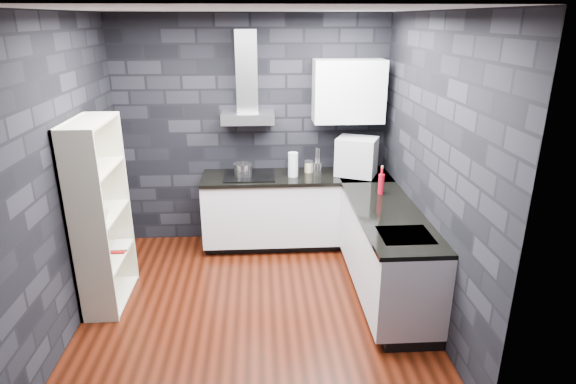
{
  "coord_description": "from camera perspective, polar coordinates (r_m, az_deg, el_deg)",
  "views": [
    {
      "loc": [
        0.07,
        -4.05,
        2.64
      ],
      "look_at": [
        0.35,
        0.45,
        1.0
      ],
      "focal_mm": 30.0,
      "sensor_mm": 36.0,
      "label": 1
    }
  ],
  "objects": [
    {
      "name": "wall_right",
      "position": [
        4.52,
        16.73,
        2.56
      ],
      "size": [
        0.05,
        3.2,
        2.7
      ],
      "primitive_type": "cube",
      "color": "black",
      "rests_on": "ground"
    },
    {
      "name": "glass_vase",
      "position": [
        5.55,
        0.6,
        3.27
      ],
      "size": [
        0.14,
        0.14,
        0.28
      ],
      "primitive_type": "cylinder",
      "rotation": [
        0.0,
        0.0,
        -0.31
      ],
      "color": "silver",
      "rests_on": "counter_back_top"
    },
    {
      "name": "sink_rim",
      "position": [
        4.23,
        13.75,
        -5.02
      ],
      "size": [
        0.44,
        0.4,
        0.01
      ],
      "primitive_type": "cube",
      "color": "#A6A5AA",
      "rests_on": "counter_right_top"
    },
    {
      "name": "toekick_right",
      "position": [
        5.05,
        11.76,
        -11.32
      ],
      "size": [
        0.5,
        1.78,
        0.1
      ],
      "primitive_type": "cube",
      "color": "black",
      "rests_on": "ground"
    },
    {
      "name": "hood_body",
      "position": [
        5.58,
        -4.78,
        8.78
      ],
      "size": [
        0.6,
        0.34,
        0.12
      ],
      "primitive_type": "cube",
      "color": "#A6A5AA",
      "rests_on": "wall_back"
    },
    {
      "name": "red_bottle",
      "position": [
        5.1,
        10.98,
        0.93
      ],
      "size": [
        0.08,
        0.08,
        0.21
      ],
      "primitive_type": "cylinder",
      "rotation": [
        0.0,
        0.0,
        -0.33
      ],
      "color": "maroon",
      "rests_on": "counter_right_top"
    },
    {
      "name": "utensil_crock",
      "position": [
        5.66,
        3.46,
        2.81
      ],
      "size": [
        0.12,
        0.12,
        0.14
      ],
      "primitive_type": "cylinder",
      "rotation": [
        0.0,
        0.0,
        -0.08
      ],
      "color": "#BCBCC0",
      "rests_on": "counter_back_top"
    },
    {
      "name": "pot",
      "position": [
        5.61,
        -5.35,
        2.63
      ],
      "size": [
        0.27,
        0.27,
        0.12
      ],
      "primitive_type": "cylinder",
      "rotation": [
        0.0,
        0.0,
        0.39
      ],
      "color": "#BCBCC0",
      "rests_on": "cooktop"
    },
    {
      "name": "counter_back_top",
      "position": [
        5.64,
        1.0,
        1.8
      ],
      "size": [
        2.2,
        0.62,
        0.04
      ],
      "primitive_type": "cube",
      "color": "black",
      "rests_on": "counter_back_cab"
    },
    {
      "name": "book_second",
      "position": [
        5.14,
        -20.26,
        -4.79
      ],
      "size": [
        0.18,
        0.03,
        0.25
      ],
      "primitive_type": "imported",
      "rotation": [
        0.0,
        0.0,
        0.03
      ],
      "color": "#B2B2B2",
      "rests_on": "bookshelf"
    },
    {
      "name": "counter_right_top",
      "position": [
        4.67,
        11.88,
        -2.61
      ],
      "size": [
        0.62,
        1.8,
        0.04
      ],
      "primitive_type": "cube",
      "color": "black",
      "rests_on": "counter_right_cab"
    },
    {
      "name": "hood_chimney",
      "position": [
        5.58,
        -4.92,
        14.06
      ],
      "size": [
        0.24,
        0.2,
        0.9
      ],
      "primitive_type": "cube",
      "color": "#A6A5AA",
      "rests_on": "hood_body"
    },
    {
      "name": "wall_back",
      "position": [
        5.82,
        -4.19,
        7.13
      ],
      "size": [
        3.2,
        0.05,
        2.7
      ],
      "primitive_type": "cube",
      "color": "black",
      "rests_on": "ground"
    },
    {
      "name": "ceiling",
      "position": [
        4.05,
        -4.88,
        20.79
      ],
      "size": [
        3.2,
        3.2,
        0.0
      ],
      "primitive_type": "plane",
      "rotation": [
        3.14,
        0.0,
        0.0
      ],
      "color": "white"
    },
    {
      "name": "fruit_bowl",
      "position": [
        4.74,
        -21.62,
        -2.52
      ],
      "size": [
        0.27,
        0.27,
        0.05
      ],
      "primitive_type": "imported",
      "rotation": [
        0.0,
        0.0,
        0.39
      ],
      "color": "white",
      "rests_on": "bookshelf"
    },
    {
      "name": "wall_front",
      "position": [
        2.74,
        -4.68,
        -8.09
      ],
      "size": [
        3.2,
        0.05,
        2.7
      ],
      "primitive_type": "cube",
      "color": "black",
      "rests_on": "ground"
    },
    {
      "name": "book_red",
      "position": [
        5.11,
        -20.48,
        -5.24
      ],
      "size": [
        0.17,
        0.02,
        0.23
      ],
      "primitive_type": "imported",
      "rotation": [
        0.0,
        0.0,
        -0.01
      ],
      "color": "maroon",
      "rests_on": "bookshelf"
    },
    {
      "name": "counter_corner_top",
      "position": [
        5.76,
        8.95,
        1.96
      ],
      "size": [
        0.62,
        0.62,
        0.04
      ],
      "primitive_type": "cube",
      "color": "black",
      "rests_on": "counter_right_cab"
    },
    {
      "name": "counter_right_cab",
      "position": [
        4.83,
        11.66,
        -6.99
      ],
      "size": [
        0.6,
        1.8,
        0.76
      ],
      "primitive_type": "cube",
      "color": "silver",
      "rests_on": "ground"
    },
    {
      "name": "cooktop",
      "position": [
        5.62,
        -4.61,
        1.97
      ],
      "size": [
        0.58,
        0.5,
        0.01
      ],
      "primitive_type": "cube",
      "color": "black",
      "rests_on": "counter_back_top"
    },
    {
      "name": "wall_left",
      "position": [
        4.57,
        -25.16,
        1.68
      ],
      "size": [
        0.05,
        3.2,
        2.7
      ],
      "primitive_type": "cube",
      "color": "black",
      "rests_on": "ground"
    },
    {
      "name": "ground",
      "position": [
        4.83,
        -3.92,
        -13.17
      ],
      "size": [
        3.2,
        3.2,
        0.0
      ],
      "primitive_type": "plane",
      "color": "#3D1308"
    },
    {
      "name": "bookshelf",
      "position": [
        4.82,
        -21.32,
        -2.6
      ],
      "size": [
        0.55,
        0.86,
        1.8
      ],
      "primitive_type": "cube",
      "rotation": [
        0.0,
        0.0,
        -0.28
      ],
      "color": "beige",
      "rests_on": "ground"
    },
    {
      "name": "toekick_back",
      "position": [
        5.99,
        0.91,
        -5.61
      ],
      "size": [
        2.18,
        0.5,
        0.1
      ],
      "primitive_type": "cube",
      "color": "black",
      "rests_on": "ground"
    },
    {
      "name": "appliance_garage",
      "position": [
        5.63,
        8.13,
        4.19
      ],
      "size": [
        0.54,
        0.49,
        0.44
      ],
      "primitive_type": "cube",
      "rotation": [
        0.0,
        0.0,
        -0.42
      ],
      "color": "#B1B3B8",
      "rests_on": "counter_back_top"
    },
    {
      "name": "counter_back_cab",
      "position": [
        5.78,
        0.97,
        -1.94
      ],
      "size": [
        2.2,
        0.6,
        0.76
      ],
      "primitive_type": "cube",
      "color": "silver",
      "rests_on": "ground"
    },
    {
      "name": "storage_jar",
      "position": [
        5.74,
        2.47,
        2.97
      ],
      "size": [
        0.12,
        0.12,
        0.12
      ],
      "primitive_type": "cylinder",
      "rotation": [
        0.0,
        0.0,
        -0.16
      ],
      "color": "#C2B48B",
      "rests_on": "counter_back_top"
    },
    {
      "name": "upper_cabinet",
      "position": [
        5.62,
        7.19,
        11.77
      ],
      "size": [
        0.8,
        0.35,
        0.7
      ],
      "primitive_type": "cube",
      "color": "silver",
      "rests_on": "wall_back"
    }
  ]
}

